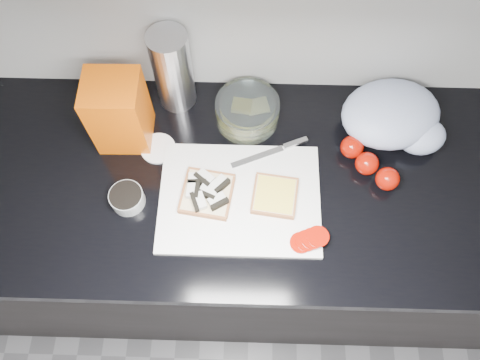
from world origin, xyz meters
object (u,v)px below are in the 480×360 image
cutting_board (240,198)px  bread_bag (119,112)px  steel_canister (173,70)px  glass_bowl (247,111)px

cutting_board → bread_bag: bread_bag is taller
bread_bag → steel_canister: size_ratio=0.88×
cutting_board → glass_bowl: size_ratio=2.35×
glass_bowl → steel_canister: size_ratio=0.70×
cutting_board → steel_canister: 0.37m
steel_canister → bread_bag: bearing=-135.7°
glass_bowl → bread_bag: size_ratio=0.80×
cutting_board → bread_bag: bearing=149.1°
cutting_board → steel_canister: (-0.18, 0.30, 0.11)m
glass_bowl → bread_bag: bread_bag is taller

